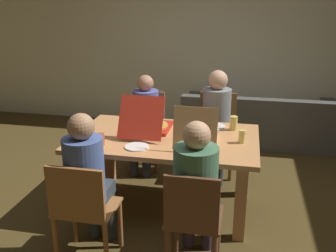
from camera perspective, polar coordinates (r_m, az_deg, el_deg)
The scene contains 20 objects.
ground_plane at distance 3.90m, azimuth -0.31°, elevation -11.92°, with size 20.00×20.00×0.00m, color #4B3B1A.
back_wall at distance 6.01m, azimuth 5.15°, elevation 13.59°, with size 7.76×0.12×2.89m, color #ECE9C4.
dining_table at distance 3.62m, azimuth -0.32°, elevation -3.33°, with size 1.71×1.05×0.75m.
chair_0 at distance 2.83m, azimuth 3.78°, elevation -14.05°, with size 0.40×0.41×0.87m.
person_0 at distance 2.81m, azimuth 4.25°, elevation -8.61°, with size 0.32×0.48×1.20m.
chair_1 at distance 2.98m, azimuth -12.70°, elevation -11.82°, with size 0.46×0.38×0.87m.
person_1 at distance 2.99m, azimuth -11.94°, elevation -7.17°, with size 0.30×0.47×1.21m.
chair_2 at distance 4.54m, azimuth 7.25°, elevation -0.49°, with size 0.46×0.46×0.92m.
person_2 at distance 4.32m, azimuth 7.18°, elevation 1.50°, with size 0.32×0.55×1.22m.
chair_3 at distance 4.65m, azimuth -3.03°, elevation -0.33°, with size 0.39×0.40×0.90m.
person_3 at distance 4.46m, azimuth -3.53°, elevation 1.50°, with size 0.30×0.49×1.14m.
pizza_box_0 at distance 3.38m, azimuth 4.43°, elevation -1.87°, with size 0.37×0.44×0.39m.
pizza_box_1 at distance 3.73m, azimuth -2.97°, elevation 0.15°, with size 0.41×0.61×0.39m.
plate_0 at distance 3.85m, azimuth 6.66°, elevation 0.00°, with size 0.25×0.25×0.03m.
plate_1 at distance 3.32m, azimuth -4.70°, elevation -3.12°, with size 0.21×0.21×0.01m.
drinking_glass_0 at distance 3.46m, azimuth 11.01°, elevation -1.55°, with size 0.06×0.06×0.12m, color #DECD62.
drinking_glass_1 at distance 3.78m, azimuth 9.79°, elevation 0.43°, with size 0.08×0.08×0.14m, color #DAC660.
drinking_glass_2 at distance 3.41m, azimuth -10.12°, elevation -1.97°, with size 0.08×0.08×0.10m, color #B34D32.
drinking_glass_3 at distance 3.71m, azimuth 3.18°, elevation 0.23°, with size 0.06×0.06×0.12m, color silver.
couch at distance 5.60m, azimuth 13.44°, elevation 0.30°, with size 2.14×0.89×0.71m.
Camera 1 is at (0.70, -3.27, 2.00)m, focal length 40.71 mm.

